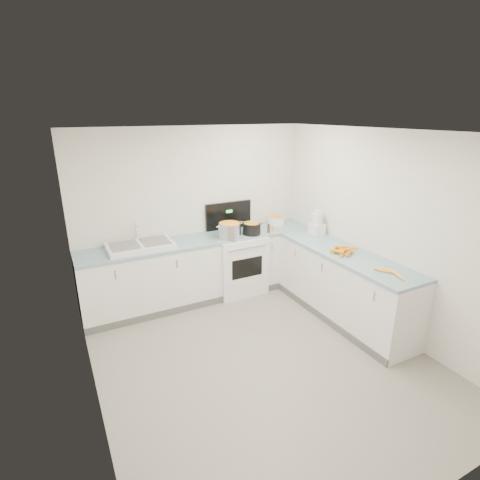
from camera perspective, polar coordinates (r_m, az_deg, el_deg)
name	(u,v)px	position (r m, az deg, el deg)	size (l,w,h in m)	color
floor	(261,358)	(4.52, 3.18, -17.47)	(3.50, 4.00, 0.00)	gray
ceiling	(266,132)	(3.64, 3.92, 16.08)	(3.50, 4.00, 0.00)	silver
wall_back	(194,213)	(5.63, -6.96, 4.12)	(3.50, 2.50, 0.00)	silver
wall_front	(435,367)	(2.61, 27.61, -16.77)	(3.50, 2.50, 0.00)	silver
wall_left	(83,292)	(3.43, -22.76, -7.32)	(4.00, 2.50, 0.00)	silver
wall_right	(384,233)	(4.99, 21.07, 1.01)	(4.00, 2.50, 0.00)	silver
counter_back	(204,268)	(5.62, -5.55, -4.28)	(3.50, 0.62, 0.94)	white
counter_right	(343,285)	(5.25, 15.44, -6.63)	(0.62, 2.20, 0.94)	white
stove	(237,262)	(5.81, -0.46, -3.33)	(0.76, 0.65, 1.36)	white
sink	(140,246)	(5.20, -14.97, -0.82)	(0.86, 0.52, 0.31)	white
steel_pot	(230,231)	(5.42, -1.60, 1.37)	(0.33, 0.33, 0.24)	silver
black_pot	(252,229)	(5.59, 1.80, 1.65)	(0.27, 0.27, 0.19)	black
wooden_spoon	(252,222)	(5.56, 1.81, 2.68)	(0.02, 0.02, 0.38)	#AD7A47
mixing_bowl	(276,221)	(6.10, 5.55, 2.95)	(0.28, 0.28, 0.13)	white
extract_bottle	(269,229)	(5.68, 4.39, 1.67)	(0.04, 0.04, 0.11)	#593319
spice_jar	(274,229)	(5.72, 5.25, 1.70)	(0.06, 0.06, 0.10)	#E5B266
food_processor	(317,224)	(5.69, 11.66, 2.42)	(0.18, 0.22, 0.36)	white
carrot_pile	(343,250)	(5.06, 15.36, -1.43)	(0.39, 0.40, 0.10)	orange
peeled_carrots	(393,273)	(4.56, 22.26, -4.71)	(0.16, 0.42, 0.04)	#FF9E26
peelings	(123,245)	(5.16, -17.43, -0.75)	(0.25, 0.28, 0.01)	tan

